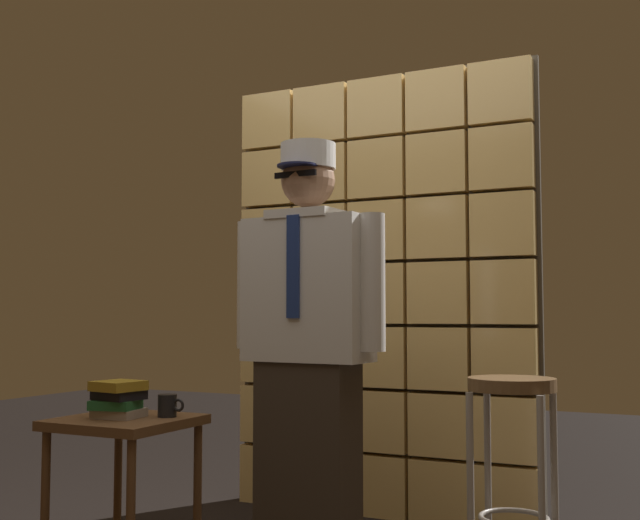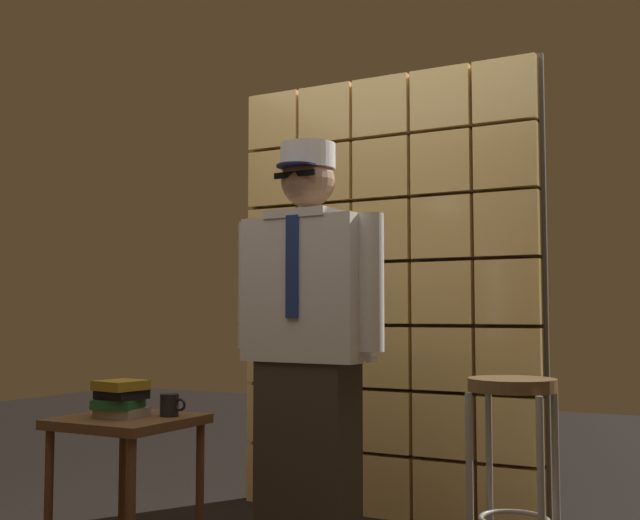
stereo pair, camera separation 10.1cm
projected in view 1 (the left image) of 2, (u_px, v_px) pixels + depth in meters
The scene contains 6 objects.
glass_block_wall at pixel (379, 294), 4.02m from camera, with size 1.63×0.10×2.28m.
standing_person at pixel (308, 344), 3.17m from camera, with size 0.68×0.30×1.71m.
bar_stool at pixel (512, 428), 3.04m from camera, with size 0.34×0.34×0.77m.
side_table at pixel (125, 436), 3.31m from camera, with size 0.52×0.52×0.58m.
book_stack at pixel (118, 399), 3.30m from camera, with size 0.22×0.22×0.16m.
coffee_mug at pixel (168, 406), 3.33m from camera, with size 0.13×0.08×0.09m.
Camera 1 is at (1.51, -2.54, 1.01)m, focal length 44.06 mm.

